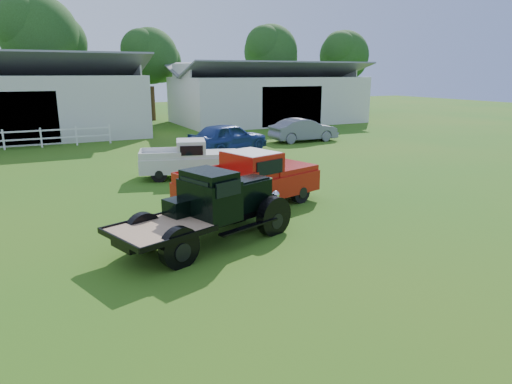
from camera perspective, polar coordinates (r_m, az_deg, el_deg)
name	(u,v)px	position (r m, az deg, el deg)	size (l,w,h in m)	color
ground	(269,240)	(12.40, 1.62, -6.07)	(120.00, 120.00, 0.00)	#266515
shed_left	(3,97)	(36.32, -29.12, 10.39)	(18.80, 10.20, 5.60)	silver
shed_right	(267,93)	(42.04, 1.44, 12.27)	(16.80, 9.20, 5.20)	silver
tree_b	(42,56)	(44.29, -25.21, 15.13)	(6.90, 6.90, 11.50)	#1C370F
tree_c	(151,71)	(44.48, -13.00, 14.49)	(5.40, 5.40, 9.00)	#1C370F
tree_d	(271,67)	(50.06, 1.83, 15.41)	(6.00, 6.00, 10.00)	#1C370F
tree_e	(344,69)	(52.65, 10.88, 14.85)	(5.70, 5.70, 9.50)	#1C370F
vintage_flatbed	(207,208)	(12.01, -6.13, -1.96)	(4.90, 1.94, 1.94)	black
red_pickup	(249,179)	(15.19, -0.82, 1.57)	(5.18, 1.99, 1.89)	#A9170E
white_pickup	(189,159)	(19.81, -8.33, 4.09)	(4.34, 1.68, 1.59)	silver
misc_car_blue	(228,137)	(26.17, -3.49, 6.84)	(1.94, 4.83, 1.65)	navy
misc_car_grey	(304,130)	(30.30, 5.98, 7.71)	(1.57, 4.51, 1.49)	slate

